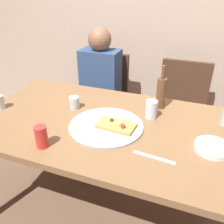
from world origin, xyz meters
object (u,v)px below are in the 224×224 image
at_px(pizza_slice_last, 117,125).
at_px(chair_right, 181,106).
at_px(soda_can, 41,137).
at_px(table_knife, 154,157).
at_px(dining_table, 104,132).
at_px(chair_left, 103,93).
at_px(tumbler_far, 0,102).
at_px(wine_glass, 151,109).
at_px(wine_bottle, 161,92).
at_px(tumbler_near, 74,103).
at_px(plate_stack, 212,148).
at_px(pizza_tray, 106,126).
at_px(guest_in_sweater, 97,87).

height_order(pizza_slice_last, chair_right, chair_right).
bearing_deg(chair_right, soda_can, 63.48).
bearing_deg(soda_can, table_knife, 11.08).
relative_size(dining_table, chair_left, 1.80).
height_order(tumbler_far, wine_glass, wine_glass).
bearing_deg(dining_table, chair_right, 65.46).
distance_m(dining_table, soda_can, 0.43).
height_order(wine_glass, soda_can, soda_can).
bearing_deg(chair_right, chair_left, 0.00).
relative_size(wine_bottle, table_knife, 1.36).
xyz_separation_m(tumbler_near, soda_can, (0.05, -0.44, 0.02)).
relative_size(tumbler_far, soda_can, 0.76).
bearing_deg(chair_left, pizza_slice_last, 117.12).
bearing_deg(plate_stack, pizza_tray, 178.98).
bearing_deg(soda_can, pizza_slice_last, 44.02).
relative_size(tumbler_far, plate_stack, 0.49).
bearing_deg(soda_can, pizza_tray, 50.43).
bearing_deg(dining_table, tumbler_far, -173.29).
height_order(dining_table, tumbler_far, tumbler_far).
bearing_deg(wine_bottle, chair_right, 78.96).
xyz_separation_m(tumbler_near, plate_stack, (0.89, -0.15, -0.03)).
bearing_deg(soda_can, wine_glass, 46.75).
relative_size(dining_table, table_knife, 7.37).
xyz_separation_m(dining_table, wine_glass, (0.26, 0.15, 0.13)).
xyz_separation_m(wine_bottle, tumbler_near, (-0.54, -0.22, -0.07)).
xyz_separation_m(wine_glass, table_knife, (0.10, -0.39, -0.06)).
relative_size(wine_bottle, wine_glass, 2.54).
bearing_deg(pizza_tray, tumbler_far, -177.36).
bearing_deg(chair_left, table_knife, 123.55).
distance_m(wine_glass, plate_stack, 0.43).
height_order(dining_table, chair_left, chair_left).
xyz_separation_m(dining_table, soda_can, (-0.21, -0.35, 0.14)).
height_order(tumbler_near, guest_in_sweater, guest_in_sweater).
bearing_deg(table_knife, chair_right, 93.39).
bearing_deg(plate_stack, wine_bottle, 132.81).
distance_m(pizza_slice_last, wine_glass, 0.26).
height_order(wine_bottle, wine_glass, wine_bottle).
bearing_deg(chair_left, dining_table, 112.93).
height_order(chair_left, guest_in_sweater, guest_in_sweater).
distance_m(wine_bottle, wine_glass, 0.17).
xyz_separation_m(wine_glass, plate_stack, (0.37, -0.21, -0.05)).
xyz_separation_m(wine_glass, guest_in_sweater, (-0.63, 0.57, -0.17)).
bearing_deg(wine_glass, tumbler_far, -166.43).
relative_size(wine_bottle, guest_in_sweater, 0.26).
bearing_deg(pizza_slice_last, wine_glass, 51.38).
height_order(plate_stack, chair_right, chair_right).
distance_m(soda_can, plate_stack, 0.89).
xyz_separation_m(pizza_slice_last, tumbler_near, (-0.36, 0.14, 0.02)).
height_order(table_knife, guest_in_sweater, guest_in_sweater).
distance_m(pizza_tray, plate_stack, 0.60).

